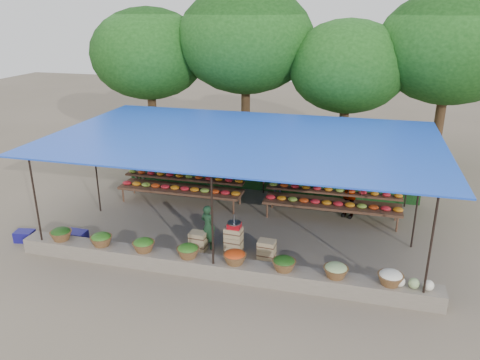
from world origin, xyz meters
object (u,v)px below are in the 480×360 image
(vendor_seated, at_px, (208,227))
(blue_crate_front, at_px, (25,236))
(crate_counter, at_px, (233,243))
(blue_crate_back, at_px, (76,237))
(weighing_scale, at_px, (234,225))

(vendor_seated, xyz_separation_m, blue_crate_front, (-5.15, -0.97, -0.48))
(crate_counter, relative_size, vendor_seated, 1.89)
(blue_crate_back, bearing_deg, weighing_scale, 7.39)
(blue_crate_front, distance_m, blue_crate_back, 1.50)
(blue_crate_front, bearing_deg, blue_crate_back, 0.23)
(weighing_scale, relative_size, blue_crate_front, 0.75)
(blue_crate_front, xyz_separation_m, blue_crate_back, (1.47, 0.28, 0.02))
(crate_counter, height_order, blue_crate_front, crate_counter)
(weighing_scale, relative_size, blue_crate_back, 0.66)
(weighing_scale, height_order, blue_crate_back, weighing_scale)
(vendor_seated, xyz_separation_m, blue_crate_back, (-3.68, -0.68, -0.45))
(weighing_scale, bearing_deg, blue_crate_back, -173.51)
(vendor_seated, distance_m, blue_crate_front, 5.26)
(crate_counter, distance_m, blue_crate_front, 5.95)
(vendor_seated, bearing_deg, blue_crate_back, 33.45)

